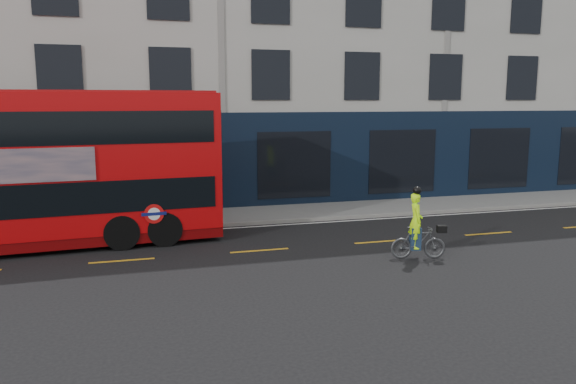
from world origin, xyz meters
name	(u,v)px	position (x,y,z in m)	size (l,w,h in m)	color
ground	(272,264)	(0.00, 0.00, 0.00)	(120.00, 120.00, 0.00)	black
pavement	(231,216)	(0.00, 6.50, 0.06)	(60.00, 3.00, 0.12)	gray
kerb	(238,224)	(0.00, 5.00, 0.07)	(60.00, 0.12, 0.13)	gray
building_terrace	(204,36)	(0.00, 12.94, 7.49)	(50.00, 10.07, 15.00)	#B4B0AA
road_edge_line	(240,228)	(0.00, 4.70, 0.00)	(58.00, 0.10, 0.01)	silver
lane_dashes	(260,250)	(0.00, 1.50, 0.00)	(58.00, 0.12, 0.01)	orange
bus	(21,169)	(-6.82, 3.77, 2.45)	(12.02, 3.50, 4.79)	#BB070A
cyclist	(418,235)	(4.15, -0.57, 0.71)	(1.63, 0.82, 2.10)	#45474A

